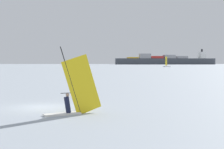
% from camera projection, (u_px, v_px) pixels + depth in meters
% --- Properties ---
extents(ground_plane, '(4000.00, 4000.00, 0.00)m').
position_uv_depth(ground_plane, '(42.00, 107.00, 23.34)').
color(ground_plane, '#9EA8B2').
extents(windsurfer, '(2.71, 3.26, 4.46)m').
position_uv_depth(windsurfer, '(73.00, 97.00, 20.12)').
color(windsurfer, white).
rests_on(windsurfer, ground_plane).
extents(cargo_ship, '(204.64, 120.29, 33.72)m').
position_uv_depth(cargo_ship, '(165.00, 60.00, 691.80)').
color(cargo_ship, '#3F444C').
rests_on(cargo_ship, ground_plane).
extents(distant_headland, '(972.04, 410.71, 49.14)m').
position_uv_depth(distant_headland, '(212.00, 58.00, 1316.76)').
color(distant_headland, '#756B56').
rests_on(distant_headland, ground_plane).
extents(small_sailboat, '(4.84, 8.77, 9.65)m').
position_uv_depth(small_sailboat, '(167.00, 66.00, 258.06)').
color(small_sailboat, white).
rests_on(small_sailboat, ground_plane).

